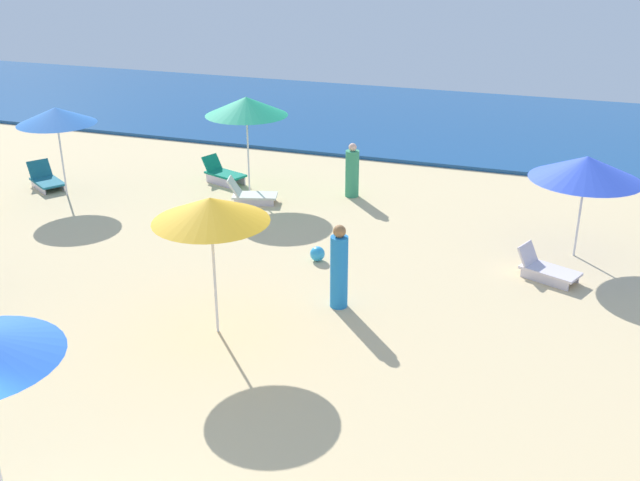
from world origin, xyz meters
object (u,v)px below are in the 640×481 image
(umbrella_7, at_px, (586,168))
(lounge_chair_7_0, at_px, (546,269))
(umbrella_1, at_px, (210,210))
(beachgoer_2, at_px, (339,269))
(umbrella_3, at_px, (246,106))
(umbrella_2, at_px, (56,116))
(lounge_chair_2_0, at_px, (46,180))
(lounge_chair_3_1, at_px, (251,195))
(beachgoer_0, at_px, (352,172))
(beach_ball_0, at_px, (317,254))
(lounge_chair_3_0, at_px, (223,173))

(umbrella_7, distance_m, lounge_chair_7_0, 2.46)
(umbrella_1, bearing_deg, beachgoer_2, 43.20)
(umbrella_1, distance_m, umbrella_3, 8.01)
(umbrella_2, relative_size, umbrella_7, 1.03)
(lounge_chair_2_0, relative_size, beachgoer_2, 0.84)
(lounge_chair_2_0, height_order, lounge_chair_3_1, lounge_chair_3_1)
(beachgoer_2, bearing_deg, lounge_chair_3_1, 146.47)
(umbrella_1, height_order, beachgoer_0, umbrella_1)
(umbrella_1, bearing_deg, lounge_chair_2_0, 145.59)
(beachgoer_2, bearing_deg, umbrella_2, 174.36)
(umbrella_3, distance_m, beach_ball_0, 5.69)
(umbrella_3, bearing_deg, lounge_chair_3_1, -63.28)
(lounge_chair_2_0, bearing_deg, umbrella_3, -42.35)
(umbrella_7, xyz_separation_m, beachgoer_2, (-4.36, -4.19, -1.29))
(umbrella_7, bearing_deg, lounge_chair_3_0, 168.19)
(beachgoer_0, bearing_deg, umbrella_3, 37.90)
(lounge_chair_7_0, xyz_separation_m, beachgoer_0, (-5.53, 3.72, 0.47))
(umbrella_7, bearing_deg, lounge_chair_3_1, 174.93)
(lounge_chair_7_0, relative_size, beachgoer_0, 0.92)
(lounge_chair_2_0, distance_m, lounge_chair_3_0, 5.16)
(umbrella_1, bearing_deg, umbrella_3, 110.38)
(lounge_chair_2_0, distance_m, umbrella_3, 6.42)
(umbrella_2, xyz_separation_m, lounge_chair_3_0, (3.68, 2.53, -2.02))
(lounge_chair_2_0, bearing_deg, beachgoer_0, -43.54)
(umbrella_3, bearing_deg, umbrella_1, -69.62)
(beachgoer_0, bearing_deg, beachgoer_2, 130.67)
(lounge_chair_3_0, distance_m, beachgoer_2, 8.51)
(umbrella_2, distance_m, umbrella_7, 13.75)
(umbrella_2, distance_m, lounge_chair_2_0, 2.33)
(umbrella_2, relative_size, beachgoer_2, 1.45)
(umbrella_2, xyz_separation_m, umbrella_7, (13.75, 0.43, -0.19))
(umbrella_3, distance_m, lounge_chair_7_0, 9.25)
(umbrella_2, xyz_separation_m, lounge_chair_2_0, (-1.01, 0.39, -2.06))
(lounge_chair_3_1, bearing_deg, beachgoer_2, -156.23)
(umbrella_3, bearing_deg, lounge_chair_2_0, -164.18)
(umbrella_1, distance_m, beach_ball_0, 4.34)
(umbrella_1, bearing_deg, lounge_chair_3_1, 109.53)
(umbrella_1, xyz_separation_m, lounge_chair_3_0, (-3.88, 8.01, -2.15))
(umbrella_2, bearing_deg, lounge_chair_7_0, -4.62)
(lounge_chair_3_0, relative_size, lounge_chair_7_0, 1.03)
(umbrella_2, bearing_deg, lounge_chair_3_1, 12.84)
(lounge_chair_3_1, distance_m, beachgoer_2, 6.51)
(beach_ball_0, bearing_deg, umbrella_7, 22.34)
(beachgoer_2, bearing_deg, umbrella_1, -120.58)
(umbrella_7, xyz_separation_m, beachgoer_0, (-6.08, 2.23, -1.41))
(lounge_chair_7_0, bearing_deg, beach_ball_0, 121.23)
(umbrella_1, distance_m, beachgoer_2, 2.98)
(umbrella_1, height_order, lounge_chair_3_0, umbrella_1)
(lounge_chair_7_0, height_order, beachgoer_2, beachgoer_2)
(umbrella_2, distance_m, umbrella_3, 5.19)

